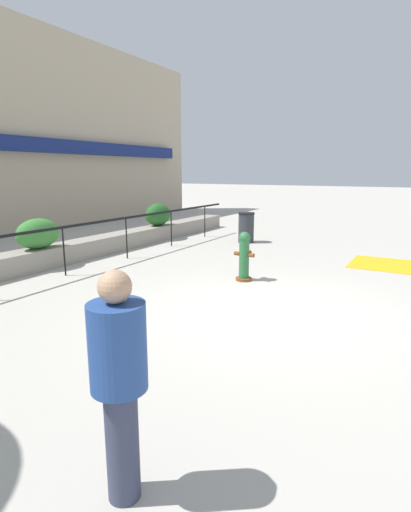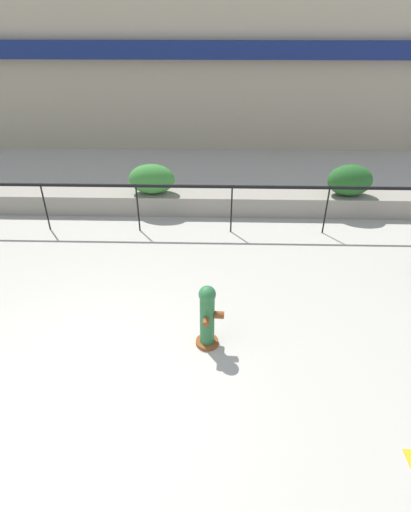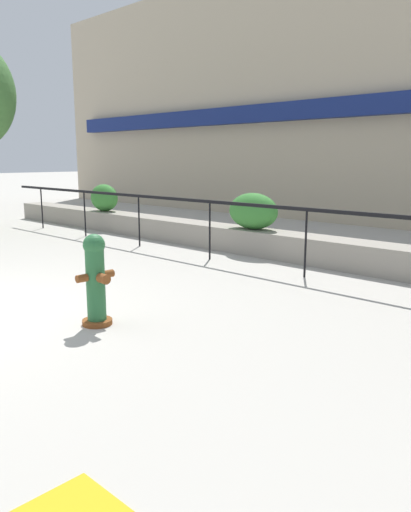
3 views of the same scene
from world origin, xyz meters
name	(u,v)px [view 3 (image 3 of 3)]	position (x,y,z in m)	size (l,w,h in m)	color
building_facade	(383,84)	(0.00, 11.98, 3.99)	(30.00, 1.36, 8.00)	tan
planter_wall_low	(246,240)	(0.00, 6.00, 0.25)	(18.00, 0.70, 0.50)	gray
fence_railing_segment	(210,207)	(0.00, 4.90, 1.02)	(15.00, 0.05, 1.15)	black
hedge_bush_0	(104,198)	(-5.00, 6.00, 0.87)	(0.96, 0.59, 0.73)	#387F33
hedge_bush_1	(253,211)	(0.18, 6.00, 0.87)	(1.14, 0.68, 0.74)	#387F33
fire_hydrant	(96,279)	(1.68, 1.16, 0.55)	(0.44, 0.48, 1.08)	brown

